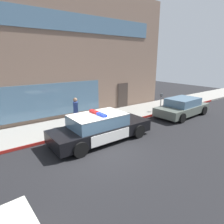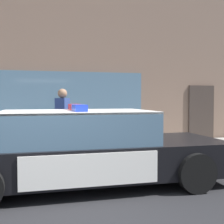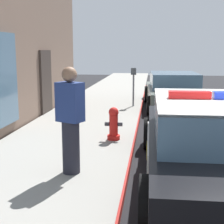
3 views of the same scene
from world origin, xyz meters
The scene contains 7 objects.
ground centered at (0.00, 0.00, 0.00)m, with size 48.00×48.00×0.00m, color black.
sidewalk centered at (0.00, 3.65, 0.07)m, with size 48.00×2.93×0.15m, color gray.
curb_red_paint centered at (0.00, 2.17, 0.08)m, with size 28.80×0.04×0.14m, color maroon.
storefront_building centered at (-0.20, 9.58, 4.28)m, with size 19.66×8.92×8.55m.
police_cruiser centered at (0.78, 0.89, 0.68)m, with size 5.16×2.14×1.49m.
fire_hydrant centered at (2.64, 2.63, 0.50)m, with size 0.34×0.39×0.73m.
pedestrian_on_sidewalk centered at (0.51, 3.07, 1.01)m, with size 0.40×0.47×1.71m.
Camera 2 is at (0.05, -4.32, 1.58)m, focal length 45.68 mm.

